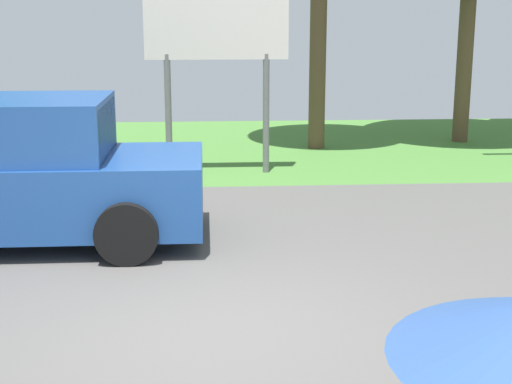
# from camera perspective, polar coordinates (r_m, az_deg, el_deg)

# --- Properties ---
(ground_plane) EXTENTS (40.00, 22.00, 0.20)m
(ground_plane) POSITION_cam_1_polar(r_m,az_deg,el_deg) (10.01, -3.19, -3.84)
(ground_plane) COLOR #565451
(pickup_truck) EXTENTS (5.20, 2.28, 1.88)m
(pickup_truck) POSITION_cam_1_polar(r_m,az_deg,el_deg) (10.18, -18.73, 1.10)
(pickup_truck) COLOR #1E478C
(pickup_truck) RESTS_ON ground_plane
(roadside_billboard) EXTENTS (2.60, 0.12, 3.50)m
(roadside_billboard) POSITION_cam_1_polar(r_m,az_deg,el_deg) (13.78, -3.02, 11.89)
(roadside_billboard) COLOR slate
(roadside_billboard) RESTS_ON ground_plane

